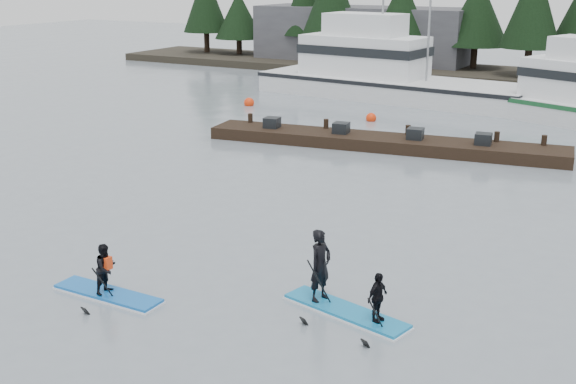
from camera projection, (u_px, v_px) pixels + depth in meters
The scene contains 11 objects.
ground at pixel (173, 294), 18.28m from camera, with size 160.00×160.00×0.00m, color slate.
far_shore at pixel (525, 78), 53.25m from camera, with size 70.00×8.00×0.60m, color #2D281E.
treeline at pixel (525, 82), 53.34m from camera, with size 60.00×4.00×8.00m, color black, non-canonical shape.
waterfront_building at pixel (363, 37), 60.80m from camera, with size 18.00×6.00×5.00m, color #4C4C51.
fishing_boat_large at pixel (385, 86), 46.54m from camera, with size 18.09×6.57×9.99m.
floating_dock at pixel (382, 142), 33.26m from camera, with size 16.54×2.21×0.55m, color black.
buoy_d at pixel (557, 159), 31.48m from camera, with size 0.52×0.52×0.52m, color red.
buoy_a at pixel (249, 106), 43.91m from camera, with size 0.62×0.62×0.62m, color red.
buoy_b at pixel (371, 121), 39.40m from camera, with size 0.57×0.57×0.57m, color red.
paddleboard_solo at pixel (107, 278), 18.02m from camera, with size 3.01×1.03×1.85m.
paddleboard_duo at pixel (340, 285), 17.16m from camera, with size 3.37×1.63×2.41m.
Camera 1 is at (10.71, -13.17, 7.84)m, focal length 45.00 mm.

